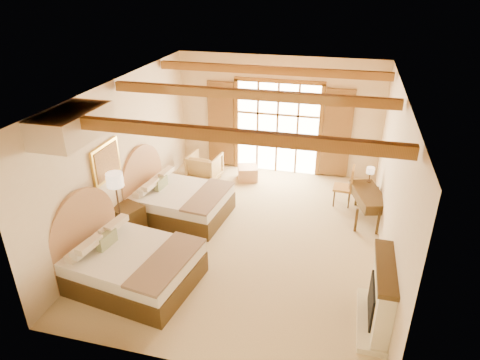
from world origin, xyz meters
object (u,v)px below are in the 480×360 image
(nightstand, at_px, (128,220))
(armchair, at_px, (205,167))
(bed_far, at_px, (174,199))
(desk, at_px, (367,205))
(bed_near, at_px, (124,261))

(nightstand, xyz_separation_m, armchair, (0.73, 2.95, 0.04))
(bed_far, bearing_deg, armchair, 93.82)
(bed_far, distance_m, desk, 4.40)
(nightstand, distance_m, desk, 5.31)
(bed_near, xyz_separation_m, desk, (4.28, 3.35, -0.07))
(armchair, bearing_deg, bed_near, 95.53)
(bed_near, distance_m, nightstand, 1.60)
(bed_near, height_order, armchair, bed_near)
(nightstand, height_order, desk, desk)
(armchair, xyz_separation_m, desk, (4.23, -1.04, -0.00))
(bed_far, xyz_separation_m, nightstand, (-0.65, -1.00, -0.09))
(nightstand, xyz_separation_m, desk, (4.96, 1.90, 0.04))
(bed_near, relative_size, armchair, 2.96)
(bed_near, xyz_separation_m, nightstand, (-0.68, 1.45, -0.11))
(bed_near, bearing_deg, nightstand, 123.80)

